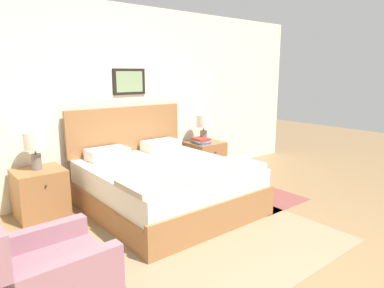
{
  "coord_description": "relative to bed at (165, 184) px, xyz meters",
  "views": [
    {
      "loc": [
        -2.21,
        -1.15,
        1.68
      ],
      "look_at": [
        0.18,
        1.79,
        0.88
      ],
      "focal_mm": 32.0,
      "sensor_mm": 36.0,
      "label": 1
    }
  ],
  "objects": [
    {
      "name": "nightstand_by_door",
      "position": [
        1.29,
        0.71,
        -0.03
      ],
      "size": [
        0.54,
        0.54,
        0.57
      ],
      "color": "#936038",
      "rests_on": "ground_plane"
    },
    {
      "name": "nightstand_near_window",
      "position": [
        -1.29,
        0.71,
        -0.03
      ],
      "size": [
        0.54,
        0.54,
        0.57
      ],
      "color": "#936038",
      "rests_on": "ground_plane"
    },
    {
      "name": "table_lamp_by_door",
      "position": [
        1.29,
        0.74,
        0.55
      ],
      "size": [
        0.24,
        0.24,
        0.44
      ],
      "color": "slate",
      "rests_on": "nightstand_by_door"
    },
    {
      "name": "wall_back",
      "position": [
        -0.1,
        1.05,
        0.99
      ],
      "size": [
        7.3,
        0.09,
        2.6
      ],
      "color": "beige",
      "rests_on": "ground_plane"
    },
    {
      "name": "book_novel_upper",
      "position": [
        1.16,
        0.66,
        0.33
      ],
      "size": [
        0.23,
        0.27,
        0.04
      ],
      "rotation": [
        0.0,
        0.0,
        -0.07
      ],
      "color": "#B7332D",
      "rests_on": "book_hardcover_middle"
    },
    {
      "name": "armchair",
      "position": [
        -1.8,
        -1.22,
        -0.01
      ],
      "size": [
        0.78,
        0.68,
        0.87
      ],
      "rotation": [
        0.0,
        0.0,
        -1.55
      ],
      "color": "#8E606B",
      "rests_on": "ground_plane"
    },
    {
      "name": "bed",
      "position": [
        0.0,
        0.0,
        0.0
      ],
      "size": [
        1.75,
        1.97,
        1.2
      ],
      "color": "#936038",
      "rests_on": "ground_plane"
    },
    {
      "name": "area_rug_bedside",
      "position": [
        1.22,
        -0.42,
        -0.31
      ],
      "size": [
        0.92,
        1.2,
        0.01
      ],
      "color": "brown",
      "rests_on": "ground_plane"
    },
    {
      "name": "area_rug_main",
      "position": [
        -0.05,
        -1.01,
        -0.31
      ],
      "size": [
        2.27,
        2.0,
        0.01
      ],
      "color": "#897556",
      "rests_on": "ground_plane"
    },
    {
      "name": "table_lamp_near_window",
      "position": [
        -1.29,
        0.74,
        0.55
      ],
      "size": [
        0.24,
        0.24,
        0.44
      ],
      "color": "slate",
      "rests_on": "nightstand_near_window"
    },
    {
      "name": "book_thick_bottom",
      "position": [
        1.16,
        0.66,
        0.27
      ],
      "size": [
        0.2,
        0.25,
        0.03
      ],
      "rotation": [
        0.0,
        0.0,
        0.01
      ],
      "color": "#335693",
      "rests_on": "nightstand_by_door"
    },
    {
      "name": "book_hardcover_middle",
      "position": [
        1.16,
        0.66,
        0.3
      ],
      "size": [
        0.22,
        0.25,
        0.03
      ],
      "rotation": [
        0.0,
        0.0,
        -0.17
      ],
      "color": "silver",
      "rests_on": "book_thick_bottom"
    }
  ]
}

